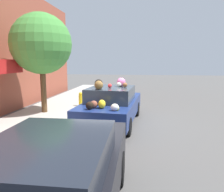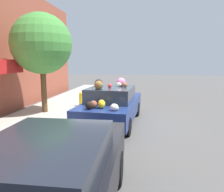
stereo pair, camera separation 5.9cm
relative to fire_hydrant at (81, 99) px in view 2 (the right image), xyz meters
name	(u,v)px [view 2 (the right image)]	position (x,y,z in m)	size (l,w,h in m)	color
ground_plane	(109,123)	(-2.37, -1.79, -0.48)	(60.00, 60.00, 0.00)	#565451
sidewalk_curb	(43,118)	(-2.37, 0.91, -0.41)	(24.00, 3.20, 0.13)	#B2ADA3
street_tree	(42,44)	(-1.52, 1.23, 2.62)	(2.59, 2.59, 4.27)	brown
fire_hydrant	(81,99)	(0.00, 0.00, 0.00)	(0.20, 0.20, 0.70)	gold
art_car	(112,104)	(-2.42, -1.93, 0.27)	(4.44, 2.13, 1.75)	navy
parked_car_plain	(51,184)	(-7.98, -1.92, 0.28)	(4.34, 1.76, 1.44)	black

